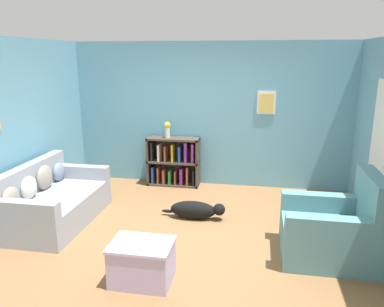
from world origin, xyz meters
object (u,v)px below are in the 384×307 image
bookshelf (174,162)px  coffee_table (142,261)px  couch (52,202)px  dog (196,210)px  recliner_chair (335,230)px  vase (167,129)px

bookshelf → coffee_table: bookshelf is taller
couch → bookshelf: 2.35m
couch → dog: couch is taller
bookshelf → recliner_chair: size_ratio=0.90×
coffee_table → dog: coffee_table is taller
recliner_chair → coffee_table: (-2.09, -0.88, -0.12)m
bookshelf → vase: size_ratio=3.29×
dog → recliner_chair: bearing=-24.0°
couch → coffee_table: couch is taller
coffee_table → dog: size_ratio=0.68×
dog → vase: (-0.77, 1.42, 0.93)m
recliner_chair → vase: 3.47m
recliner_chair → dog: (-1.80, 0.80, -0.22)m
couch → recliner_chair: recliner_chair is taller
bookshelf → vase: 0.64m
recliner_chair → couch: bearing=174.9°
couch → coffee_table: bearing=-35.1°
coffee_table → bookshelf: bearing=96.6°
bookshelf → dog: bookshelf is taller
bookshelf → recliner_chair: recliner_chair is taller
bookshelf → vase: bearing=-171.2°
recliner_chair → vase: (-2.56, 2.22, 0.71)m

